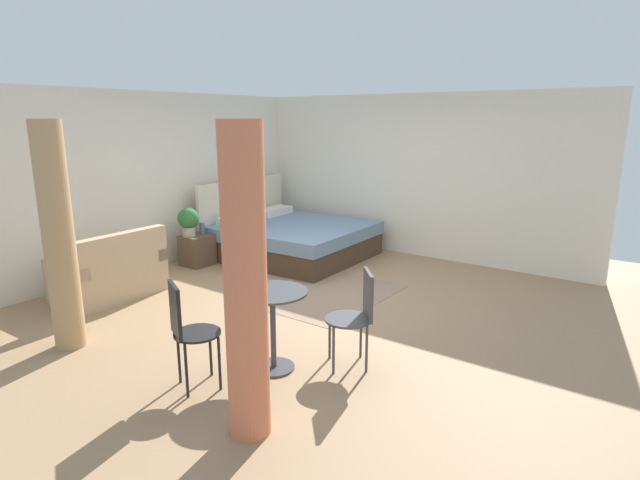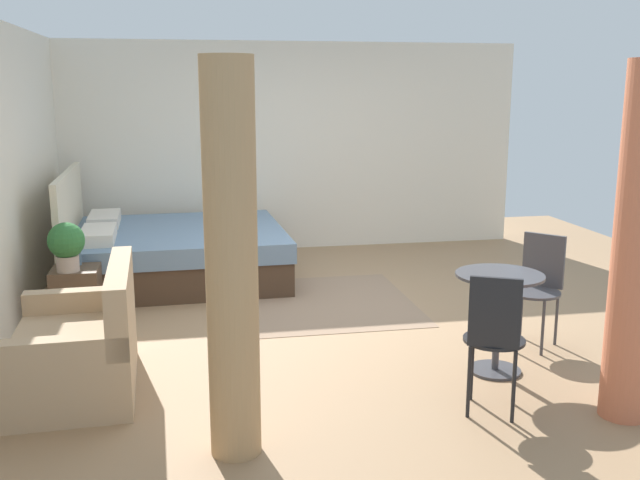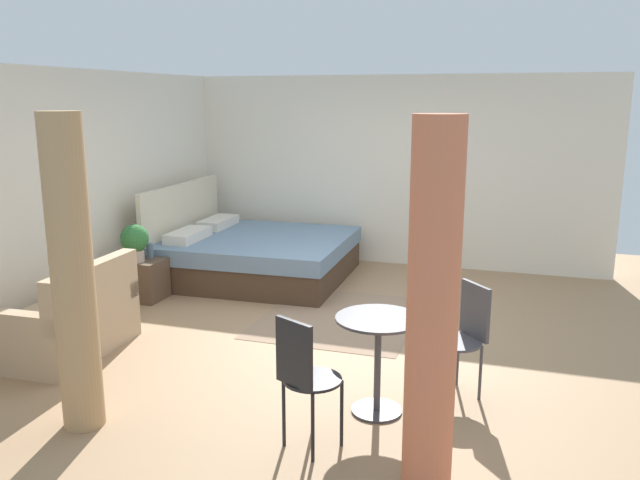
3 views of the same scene
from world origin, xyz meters
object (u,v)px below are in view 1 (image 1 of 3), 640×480
Objects in this scene: nightstand at (197,250)px; balcony_table at (273,315)px; couch at (111,275)px; cafe_chair_near_window at (358,310)px; bed at (291,238)px; potted_plant at (188,220)px; vase at (202,228)px; cafe_chair_near_couch at (187,326)px.

nightstand is 0.63× the size of balcony_table.
cafe_chair_near_window is (0.25, -3.45, 0.24)m from couch.
bed is at bearing -33.24° from nightstand.
bed is 1.65m from potted_plant.
potted_plant reaches higher than balcony_table.
couch reaches higher than balcony_table.
nightstand is 0.53× the size of cafe_chair_near_window.
nightstand is at bearing 8.80° from couch.
vase is at bearing -11.04° from potted_plant.
potted_plant is 0.58× the size of balcony_table.
couch is at bearing 168.60° from bed.
vase is (1.71, 0.24, 0.26)m from couch.
cafe_chair_near_window reaches higher than balcony_table.
nightstand is (-1.25, 0.82, -0.07)m from bed.
cafe_chair_near_couch is (-2.63, -2.80, 0.01)m from vase.
cafe_chair_near_couch is at bearing -133.18° from vase.
cafe_chair_near_couch is (-3.76, -1.98, 0.26)m from bed.
potted_plant is 3.62m from balcony_table.
bed is 4.25m from cafe_chair_near_couch.
bed is 1.50m from nightstand.
bed is at bearing 36.88° from balcony_table.
cafe_chair_near_window reaches higher than vase.
nightstand is at bearing -21.53° from potted_plant.
nightstand is at bearing 59.64° from balcony_table.
bed is 2.48× the size of cafe_chair_near_couch.
nightstand is 0.50× the size of cafe_chair_near_couch.
bed is at bearing -32.46° from potted_plant.
vase is at bearing 46.82° from cafe_chair_near_couch.
nightstand is (1.59, 0.25, -0.05)m from couch.
bed is 4.91× the size of nightstand.
couch is 1.41× the size of cafe_chair_near_window.
balcony_table is 0.83× the size of cafe_chair_near_window.
cafe_chair_near_couch reaches higher than vase.
bed reaches higher than balcony_table.
potted_plant reaches higher than cafe_chair_near_window.
couch is at bearing -169.15° from potted_plant.
cafe_chair_near_couch reaches higher than potted_plant.
cafe_chair_near_window reaches higher than couch.
potted_plant is at bearing 61.32° from balcony_table.
balcony_table is (-1.74, -3.18, -0.20)m from potted_plant.
balcony_table is 0.75m from cafe_chair_near_couch.
balcony_table is at bearing -120.36° from nightstand.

